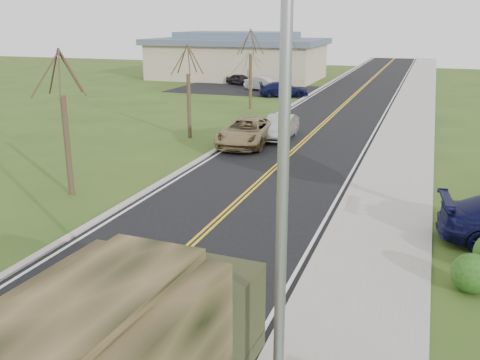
% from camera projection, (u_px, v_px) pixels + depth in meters
% --- Properties ---
extents(road, '(8.00, 120.00, 0.01)m').
position_uv_depth(road, '(346.00, 103.00, 47.57)').
color(road, black).
rests_on(road, ground).
extents(curb_right, '(0.30, 120.00, 0.12)m').
position_uv_depth(curb_right, '(394.00, 105.00, 46.23)').
color(curb_right, '#9E998E').
rests_on(curb_right, ground).
extents(sidewalk_right, '(3.20, 120.00, 0.10)m').
position_uv_depth(sidewalk_right, '(415.00, 106.00, 45.67)').
color(sidewalk_right, '#9E998E').
rests_on(sidewalk_right, ground).
extents(curb_left, '(0.30, 120.00, 0.10)m').
position_uv_depth(curb_left, '(301.00, 100.00, 48.88)').
color(curb_left, '#9E998E').
rests_on(curb_left, ground).
extents(street_light, '(1.65, 0.22, 8.00)m').
position_uv_depth(street_light, '(276.00, 205.00, 8.18)').
color(street_light, gray).
rests_on(street_light, ground).
extents(bare_tree_a, '(1.93, 2.26, 6.08)m').
position_uv_depth(bare_tree_a, '(66.00, 134.00, 21.98)').
color(bare_tree_a, '#38281C').
rests_on(bare_tree_a, ground).
extents(bare_tree_b, '(1.83, 2.14, 5.73)m').
position_uv_depth(bare_tree_b, '(189.00, 98.00, 32.85)').
color(bare_tree_b, '#38281C').
rests_on(bare_tree_b, ground).
extents(bare_tree_c, '(2.04, 2.39, 6.42)m').
position_uv_depth(bare_tree_c, '(250.00, 75.00, 43.59)').
color(bare_tree_c, '#38281C').
rests_on(bare_tree_c, ground).
extents(bare_tree_d, '(1.88, 2.20, 5.91)m').
position_uv_depth(bare_tree_d, '(288.00, 66.00, 54.49)').
color(bare_tree_d, '#38281C').
rests_on(bare_tree_d, ground).
extents(commercial_building, '(25.50, 21.50, 5.65)m').
position_uv_depth(commercial_building, '(238.00, 57.00, 66.32)').
color(commercial_building, tan).
rests_on(commercial_building, ground).
extents(suv_champagne, '(2.90, 5.80, 1.58)m').
position_uv_depth(suv_champagne, '(247.00, 132.00, 31.43)').
color(suv_champagne, '#9D8559').
rests_on(suv_champagne, ground).
extents(sedan_silver, '(1.65, 4.43, 1.45)m').
position_uv_depth(sedan_silver, '(280.00, 127.00, 33.09)').
color(sedan_silver, '#AEADB2').
rests_on(sedan_silver, ground).
extents(lot_car_dark, '(3.88, 2.79, 1.23)m').
position_uv_depth(lot_car_dark, '(240.00, 80.00, 60.23)').
color(lot_car_dark, black).
rests_on(lot_car_dark, ground).
extents(lot_car_silver, '(4.86, 3.01, 1.51)m').
position_uv_depth(lot_car_silver, '(266.00, 84.00, 55.12)').
color(lot_car_silver, '#B6B7BB').
rests_on(lot_car_silver, ground).
extents(lot_car_navy, '(5.11, 3.49, 1.37)m').
position_uv_depth(lot_car_navy, '(284.00, 89.00, 51.19)').
color(lot_car_navy, '#0E1035').
rests_on(lot_car_navy, ground).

